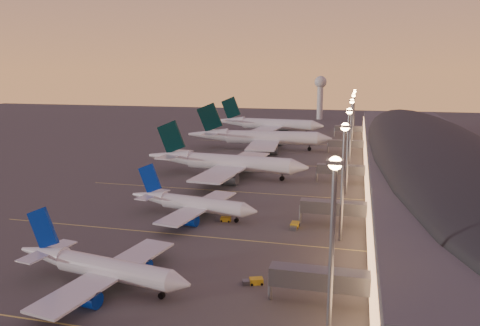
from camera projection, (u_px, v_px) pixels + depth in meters
name	position (u px, v px, depth m)	size (l,w,h in m)	color
ground	(185.00, 227.00, 110.91)	(700.00, 700.00, 0.00)	#484542
airliner_narrow_south	(100.00, 267.00, 80.42)	(35.70, 32.21, 12.76)	silver
airliner_narrow_north	(192.00, 204.00, 118.74)	(35.89, 32.41, 12.83)	silver
airliner_wide_near	(225.00, 162.00, 163.47)	(59.69, 54.59, 19.09)	silver
airliner_wide_mid	(259.00, 138.00, 219.08)	(67.94, 62.12, 21.73)	silver
airliner_wide_far	(268.00, 124.00, 275.11)	(66.43, 60.74, 21.25)	silver
terminal_building	(425.00, 151.00, 163.22)	(56.35, 255.00, 17.46)	#4C4C51
light_masts	(350.00, 127.00, 160.63)	(2.20, 217.20, 25.90)	gray
radar_tower	(320.00, 90.00, 351.46)	(9.00, 9.00, 32.50)	silver
lane_markings	(230.00, 187.00, 148.94)	(90.00, 180.36, 0.00)	#D8C659
baggage_tug_a	(169.00, 279.00, 82.11)	(4.04, 2.15, 1.15)	gold
baggage_tug_b	(254.00, 281.00, 81.38)	(3.84, 2.61, 1.07)	gold
baggage_tug_c	(224.00, 219.00, 115.31)	(3.85, 1.84, 1.12)	gold
baggage_tug_d	(294.00, 226.00, 110.20)	(2.02, 4.29, 1.26)	gold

